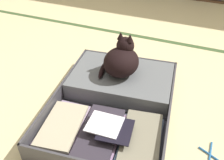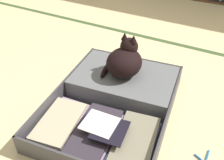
{
  "view_description": "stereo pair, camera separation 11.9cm",
  "coord_description": "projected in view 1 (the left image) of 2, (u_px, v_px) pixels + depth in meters",
  "views": [
    {
      "loc": [
        0.43,
        -1.12,
        1.09
      ],
      "look_at": [
        -0.0,
        -0.04,
        0.21
      ],
      "focal_mm": 40.65,
      "sensor_mm": 36.0,
      "label": 1
    },
    {
      "loc": [
        0.54,
        -1.07,
        1.09
      ],
      "look_at": [
        -0.0,
        -0.04,
        0.21
      ],
      "focal_mm": 40.65,
      "sensor_mm": 36.0,
      "label": 2
    }
  ],
  "objects": [
    {
      "name": "ground_plane",
      "position": [
        115.0,
        103.0,
        1.61
      ],
      "size": [
        10.0,
        10.0,
        0.0
      ],
      "primitive_type": "plane",
      "color": "#CDBC89"
    },
    {
      "name": "tatami_border",
      "position": [
        153.0,
        39.0,
        2.3
      ],
      "size": [
        4.8,
        0.05,
        0.0
      ],
      "color": "#374F2A",
      "rests_on": "ground_plane"
    },
    {
      "name": "black_cat",
      "position": [
        122.0,
        60.0,
        1.6
      ],
      "size": [
        0.27,
        0.26,
        0.27
      ],
      "color": "black",
      "rests_on": "open_suitcase"
    },
    {
      "name": "open_suitcase",
      "position": [
        116.0,
        97.0,
        1.57
      ],
      "size": [
        0.78,
        0.99,
        0.13
      ],
      "color": "#3B3A3E",
      "rests_on": "ground_plane"
    }
  ]
}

